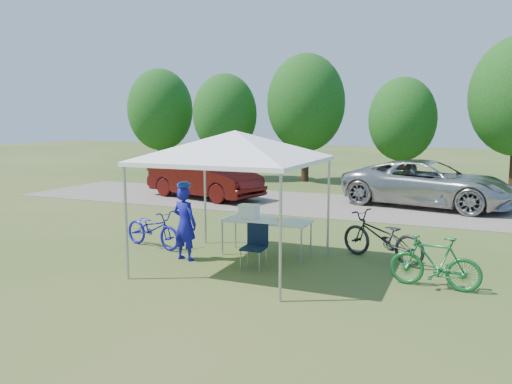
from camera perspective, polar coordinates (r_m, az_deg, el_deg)
ground at (r=10.17m, az=-2.34°, el=-8.51°), size 100.00×100.00×0.00m
gravel_strip at (r=17.56m, az=8.83°, el=-1.49°), size 24.00×5.00×0.02m
canopy at (r=9.75m, az=-2.43°, el=6.60°), size 4.53×4.53×3.00m
treeline at (r=23.30m, az=11.98°, el=9.47°), size 24.89×4.28×6.30m
folding_table at (r=10.84m, az=1.20°, el=-3.41°), size 1.91×0.80×0.79m
folding_chair at (r=9.99m, az=-0.05°, el=-5.76°), size 0.46×0.47×0.87m
cooler at (r=10.96m, az=-0.81°, el=-2.23°), size 0.42×0.29×0.31m
ice_cream_cup at (r=10.67m, az=2.66°, el=-3.22°), size 0.07×0.07×0.05m
cyclist at (r=10.57m, az=-8.15°, el=-3.59°), size 0.62×0.46×1.56m
bike_blue at (r=11.82m, az=-11.71°, el=-4.11°), size 1.77×0.96×0.88m
bike_green at (r=9.32m, az=19.78°, el=-7.58°), size 1.58×0.55×0.93m
bike_dark at (r=10.78m, az=14.18°, el=-5.00°), size 2.05×1.41×1.02m
minivan at (r=17.98m, az=19.08°, el=0.95°), size 6.09×3.76×1.57m
sedan at (r=18.97m, az=-5.92°, el=1.69°), size 5.04×2.88×1.57m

